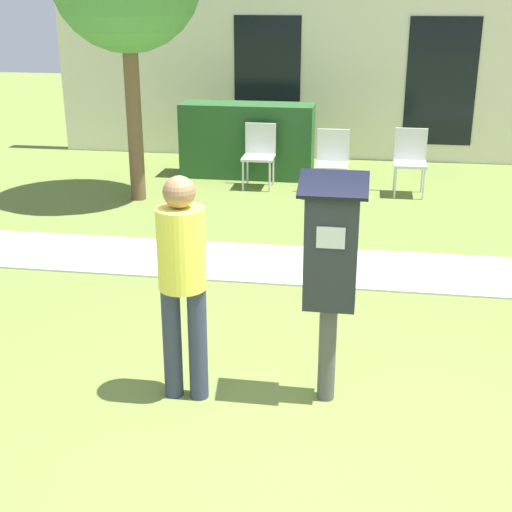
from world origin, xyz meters
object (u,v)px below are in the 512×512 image
(parking_meter, at_px, (331,261))
(outdoor_chair_middle, at_px, (332,157))
(outdoor_chair_left, at_px, (259,150))
(outdoor_chair_right, at_px, (410,156))
(person_standing, at_px, (182,272))

(parking_meter, height_order, outdoor_chair_middle, parking_meter)
(parking_meter, distance_m, outdoor_chair_left, 5.79)
(parking_meter, xyz_separation_m, outdoor_chair_middle, (-0.28, 5.30, -0.49))
(outdoor_chair_right, bearing_deg, person_standing, -102.46)
(person_standing, xyz_separation_m, outdoor_chair_right, (1.74, 5.66, -0.40))
(parking_meter, relative_size, outdoor_chair_left, 1.77)
(outdoor_chair_middle, xyz_separation_m, outdoor_chair_right, (1.06, 0.24, 0.00))
(person_standing, bearing_deg, outdoor_chair_right, 59.37)
(person_standing, bearing_deg, outdoor_chair_middle, 69.27)
(parking_meter, xyz_separation_m, outdoor_chair_left, (-1.34, 5.61, -0.49))
(outdoor_chair_left, height_order, outdoor_chair_right, same)
(person_standing, relative_size, outdoor_chair_right, 1.76)
(parking_meter, relative_size, outdoor_chair_right, 1.77)
(outdoor_chair_left, bearing_deg, outdoor_chair_right, 21.33)
(person_standing, relative_size, outdoor_chair_middle, 1.76)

